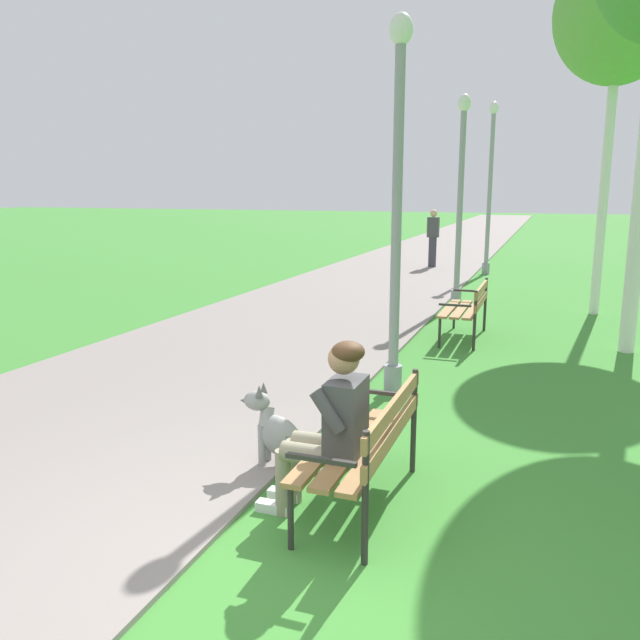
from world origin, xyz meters
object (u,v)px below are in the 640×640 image
lamp_post_mid (460,199)px  park_bench_near (368,439)px  person_seated_on_near_bench (331,422)px  lamp_post_near (397,206)px  lamp_post_far (490,187)px  park_bench_mid (468,306)px  birch_tree_fourth (619,14)px  dog_grey (285,440)px  pedestrian_distant (433,239)px

lamp_post_mid → park_bench_near: bearing=-85.9°
person_seated_on_near_bench → lamp_post_near: 3.19m
lamp_post_near → lamp_post_far: lamp_post_far is taller
park_bench_mid → lamp_post_mid: 3.28m
lamp_post_near → birch_tree_fourth: (2.34, 5.70, 3.01)m
person_seated_on_near_bench → dog_grey: 0.91m
dog_grey → lamp_post_mid: lamp_post_mid is taller
lamp_post_mid → dog_grey: bearing=-91.3°
park_bench_mid → person_seated_on_near_bench: 5.75m
dog_grey → lamp_post_mid: size_ratio=0.21×
birch_tree_fourth → pedestrian_distant: size_ratio=3.79×
person_seated_on_near_bench → lamp_post_far: size_ratio=0.28×
person_seated_on_near_bench → birch_tree_fourth: 9.85m
lamp_post_far → park_bench_near: bearing=-87.7°
lamp_post_near → lamp_post_mid: size_ratio=1.01×
park_bench_near → dog_grey: park_bench_near is taller
park_bench_near → park_bench_mid: size_ratio=1.00×
lamp_post_mid → pedestrian_distant: (-1.52, 5.77, -1.19)m
park_bench_mid → person_seated_on_near_bench: (-0.19, -5.74, 0.17)m
lamp_post_near → park_bench_mid: bearing=81.2°
park_bench_near → park_bench_mid: same height
dog_grey → birch_tree_fourth: size_ratio=0.13×
pedestrian_distant → dog_grey: bearing=-84.5°
pedestrian_distant → park_bench_near: bearing=-81.5°
lamp_post_mid → lamp_post_far: size_ratio=0.89×
lamp_post_mid → pedestrian_distant: bearing=104.8°
lamp_post_near → dog_grey: bearing=-97.9°
lamp_post_far → person_seated_on_near_bench: bearing=-88.6°
park_bench_near → dog_grey: size_ratio=1.80×
lamp_post_far → pedestrian_distant: size_ratio=2.66×
dog_grey → pedestrian_distant: 13.87m
birch_tree_fourth → person_seated_on_near_bench: bearing=-103.7°
park_bench_mid → person_seated_on_near_bench: size_ratio=1.20×
lamp_post_near → birch_tree_fourth: birch_tree_fourth is taller
lamp_post_mid → birch_tree_fourth: 3.91m
park_bench_near → lamp_post_mid: bearing=94.1°
park_bench_mid → lamp_post_mid: size_ratio=0.38×
lamp_post_near → lamp_post_far: size_ratio=0.90×
dog_grey → pedestrian_distant: pedestrian_distant is taller
park_bench_mid → lamp_post_mid: (-0.58, 2.84, 1.52)m
dog_grey → lamp_post_near: size_ratio=0.21×
park_bench_near → lamp_post_near: size_ratio=0.38×
lamp_post_mid → lamp_post_far: bearing=89.4°
person_seated_on_near_bench → lamp_post_near: size_ratio=0.32×
lamp_post_mid → lamp_post_far: (0.05, 4.98, 0.24)m
park_bench_near → park_bench_mid: bearing=90.2°
lamp_post_near → birch_tree_fourth: size_ratio=0.63×
person_seated_on_near_bench → birch_tree_fourth: size_ratio=0.20×
park_bench_near → dog_grey: 0.90m
person_seated_on_near_bench → lamp_post_mid: 8.70m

